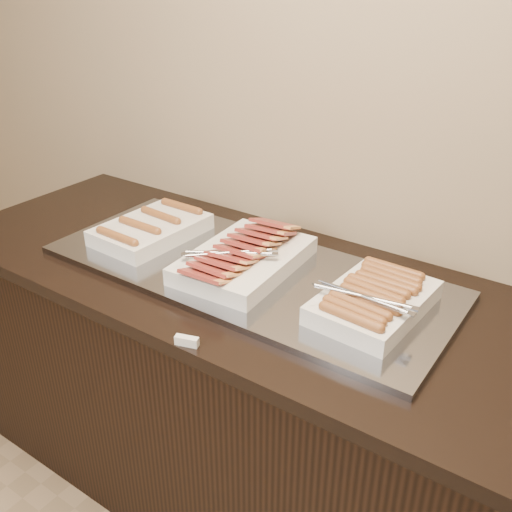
{
  "coord_description": "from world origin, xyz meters",
  "views": [
    {
      "loc": [
        0.84,
        0.96,
        1.71
      ],
      "look_at": [
        0.02,
        2.13,
        0.97
      ],
      "focal_mm": 40.0,
      "sensor_mm": 36.0,
      "label": 1
    }
  ],
  "objects_px": {
    "dish_center": "(244,258)",
    "dish_right": "(373,300)",
    "counter": "(250,395)",
    "dish_left": "(151,229)",
    "warming_tray": "(245,271)"
  },
  "relations": [
    {
      "from": "dish_center",
      "to": "dish_right",
      "type": "distance_m",
      "value": 0.4
    },
    {
      "from": "warming_tray",
      "to": "dish_left",
      "type": "distance_m",
      "value": 0.37
    },
    {
      "from": "warming_tray",
      "to": "dish_right",
      "type": "distance_m",
      "value": 0.4
    },
    {
      "from": "warming_tray",
      "to": "dish_center",
      "type": "relative_size",
      "value": 2.79
    },
    {
      "from": "counter",
      "to": "dish_left",
      "type": "height_order",
      "value": "dish_left"
    },
    {
      "from": "dish_right",
      "to": "warming_tray",
      "type": "bearing_deg",
      "value": -177.12
    },
    {
      "from": "counter",
      "to": "dish_right",
      "type": "bearing_deg",
      "value": -0.62
    },
    {
      "from": "warming_tray",
      "to": "dish_right",
      "type": "bearing_deg",
      "value": -0.6
    },
    {
      "from": "counter",
      "to": "dish_left",
      "type": "distance_m",
      "value": 0.63
    },
    {
      "from": "counter",
      "to": "warming_tray",
      "type": "distance_m",
      "value": 0.46
    },
    {
      "from": "dish_left",
      "to": "dish_center",
      "type": "bearing_deg",
      "value": 2.08
    },
    {
      "from": "counter",
      "to": "dish_center",
      "type": "height_order",
      "value": "dish_center"
    },
    {
      "from": "warming_tray",
      "to": "dish_right",
      "type": "xyz_separation_m",
      "value": [
        0.4,
        -0.0,
        0.04
      ]
    },
    {
      "from": "warming_tray",
      "to": "dish_left",
      "type": "height_order",
      "value": "dish_left"
    },
    {
      "from": "dish_left",
      "to": "counter",
      "type": "bearing_deg",
      "value": 2.56
    }
  ]
}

